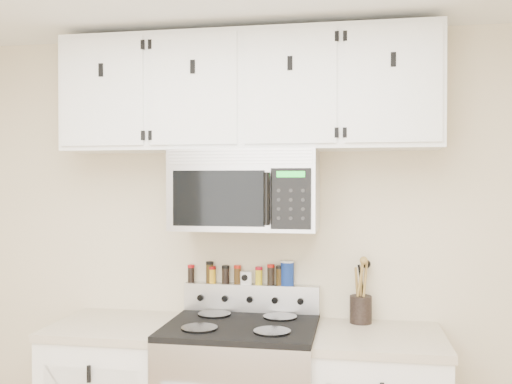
% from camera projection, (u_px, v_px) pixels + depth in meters
% --- Properties ---
extents(back_wall, '(3.50, 0.01, 2.50)m').
position_uv_depth(back_wall, '(253.00, 257.00, 3.22)').
color(back_wall, beige).
rests_on(back_wall, floor).
extents(microwave, '(0.76, 0.44, 0.42)m').
position_uv_depth(microwave, '(246.00, 190.00, 3.02)').
color(microwave, '#9E9EA3').
rests_on(microwave, back_wall).
extents(upper_cabinets, '(2.00, 0.35, 0.62)m').
position_uv_depth(upper_cabinets, '(247.00, 92.00, 3.04)').
color(upper_cabinets, white).
rests_on(upper_cabinets, back_wall).
extents(utensil_crock, '(0.12, 0.12, 0.34)m').
position_uv_depth(utensil_crock, '(361.00, 307.00, 3.03)').
color(utensil_crock, black).
rests_on(utensil_crock, base_cabinet_right).
extents(kitchen_timer, '(0.07, 0.07, 0.07)m').
position_uv_depth(kitchen_timer, '(245.00, 278.00, 3.19)').
color(kitchen_timer, white).
rests_on(kitchen_timer, range).
extents(salt_canister, '(0.07, 0.07, 0.14)m').
position_uv_depth(salt_canister, '(287.00, 273.00, 3.15)').
color(salt_canister, navy).
rests_on(salt_canister, range).
extents(spice_jar_0, '(0.04, 0.04, 0.10)m').
position_uv_depth(spice_jar_0, '(191.00, 273.00, 3.24)').
color(spice_jar_0, black).
rests_on(spice_jar_0, range).
extents(spice_jar_1, '(0.04, 0.04, 0.12)m').
position_uv_depth(spice_jar_1, '(210.00, 272.00, 3.23)').
color(spice_jar_1, '#38270D').
rests_on(spice_jar_1, range).
extents(spice_jar_2, '(0.05, 0.05, 0.09)m').
position_uv_depth(spice_jar_2, '(212.00, 275.00, 3.22)').
color(spice_jar_2, gold).
rests_on(spice_jar_2, range).
extents(spice_jar_3, '(0.04, 0.04, 0.10)m').
position_uv_depth(spice_jar_3, '(226.00, 274.00, 3.21)').
color(spice_jar_3, black).
rests_on(spice_jar_3, range).
extents(spice_jar_4, '(0.04, 0.04, 0.10)m').
position_uv_depth(spice_jar_4, '(237.00, 274.00, 3.20)').
color(spice_jar_4, '#3D280E').
rests_on(spice_jar_4, range).
extents(spice_jar_5, '(0.04, 0.04, 0.10)m').
position_uv_depth(spice_jar_5, '(259.00, 276.00, 3.18)').
color(spice_jar_5, gold).
rests_on(spice_jar_5, range).
extents(spice_jar_6, '(0.04, 0.04, 0.11)m').
position_uv_depth(spice_jar_6, '(271.00, 274.00, 3.17)').
color(spice_jar_6, black).
rests_on(spice_jar_6, range).
extents(spice_jar_7, '(0.04, 0.04, 0.11)m').
position_uv_depth(spice_jar_7, '(280.00, 275.00, 3.16)').
color(spice_jar_7, '#3A280D').
rests_on(spice_jar_7, range).
extents(spice_jar_8, '(0.04, 0.04, 0.10)m').
position_uv_depth(spice_jar_8, '(288.00, 276.00, 3.15)').
color(spice_jar_8, orange).
rests_on(spice_jar_8, range).
extents(spice_jar_9, '(0.04, 0.04, 0.11)m').
position_uv_depth(spice_jar_9, '(289.00, 275.00, 3.15)').
color(spice_jar_9, '#C18616').
rests_on(spice_jar_9, range).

